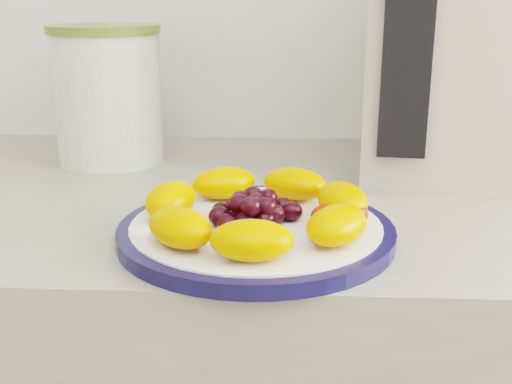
{
  "coord_description": "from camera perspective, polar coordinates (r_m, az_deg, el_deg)",
  "views": [
    {
      "loc": [
        -0.08,
        0.42,
        1.14
      ],
      "look_at": [
        -0.11,
        1.02,
        0.95
      ],
      "focal_mm": 45.0,
      "sensor_mm": 36.0,
      "label": 1
    }
  ],
  "objects": [
    {
      "name": "plate_rim",
      "position": [
        0.65,
        0.0,
        -3.59
      ],
      "size": [
        0.28,
        0.28,
        0.01
      ],
      "primitive_type": "cylinder",
      "color": "#0F103B",
      "rests_on": "counter"
    },
    {
      "name": "plate_face",
      "position": [
        0.65,
        -0.0,
        -3.51
      ],
      "size": [
        0.25,
        0.25,
        0.02
      ],
      "primitive_type": "cylinder",
      "color": "white",
      "rests_on": "counter"
    },
    {
      "name": "canister",
      "position": [
        0.96,
        -13.01,
        8.08
      ],
      "size": [
        0.18,
        0.18,
        0.18
      ],
      "primitive_type": "cylinder",
      "rotation": [
        0.0,
        0.0,
        0.2
      ],
      "color": "#4A6621",
      "rests_on": "counter"
    },
    {
      "name": "canister_lid",
      "position": [
        0.95,
        -13.42,
        13.9
      ],
      "size": [
        0.19,
        0.19,
        0.01
      ],
      "primitive_type": "cylinder",
      "rotation": [
        0.0,
        0.0,
        0.2
      ],
      "color": "#58712A",
      "rests_on": "canister"
    },
    {
      "name": "appliance_body",
      "position": [
        0.93,
        15.95,
        12.25
      ],
      "size": [
        0.22,
        0.29,
        0.34
      ],
      "primitive_type": "cube",
      "rotation": [
        0.0,
        0.0,
        -0.13
      ],
      "color": "#BDB3A4",
      "rests_on": "counter"
    },
    {
      "name": "appliance_panel",
      "position": [
        0.78,
        13.3,
        12.0
      ],
      "size": [
        0.06,
        0.03,
        0.25
      ],
      "primitive_type": "cube",
      "rotation": [
        0.0,
        0.0,
        -0.13
      ],
      "color": "black",
      "rests_on": "appliance_body"
    },
    {
      "name": "fruit_plate",
      "position": [
        0.64,
        0.3,
        -1.37
      ],
      "size": [
        0.24,
        0.24,
        0.04
      ],
      "color": "#FF8400",
      "rests_on": "plate_face"
    }
  ]
}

